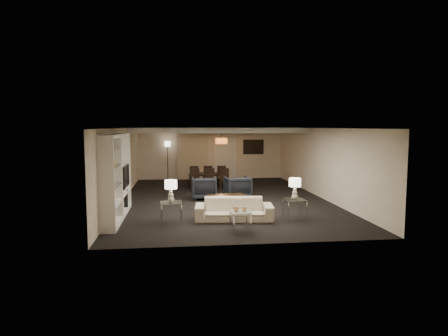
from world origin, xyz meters
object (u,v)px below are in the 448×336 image
Objects in this scene: vase_amber at (113,162)px; chair_nr at (224,179)px; side_table_right at (294,209)px; table_lamp_left at (171,191)px; sofa at (234,209)px; chair_nl at (195,179)px; floor_lamp at (168,161)px; coffee_table at (227,202)px; chair_fr at (221,175)px; pendant_light at (221,141)px; side_table_left at (171,212)px; table_lamp_right at (295,189)px; chair_nm at (210,179)px; chair_fl at (194,175)px; armchair_right at (237,187)px; chair_fm at (207,175)px; vase_blue at (110,183)px; television at (122,176)px; marble_table at (240,221)px; dining_table at (208,180)px; floor_speaker at (126,195)px; armchair_left at (204,188)px.

chair_nr is (3.58, 5.36, -1.22)m from vase_amber.
side_table_right is 0.97× the size of table_lamp_left.
chair_nl is at bearing 104.04° from sofa.
floor_lamp is (-0.27, 8.45, 0.09)m from table_lamp_left.
coffee_table is 1.94× the size of table_lamp_left.
table_lamp_left is at bearing 68.33° from chair_fr.
pendant_light reaches higher than side_table_left.
table_lamp_right reaches higher than chair_nm.
chair_fl is (2.38, 6.66, -1.22)m from vase_amber.
chair_nm is 3.50m from floor_lamp.
armchair_right is 1.02× the size of chair_nm.
vase_amber is at bearing 178.81° from table_lamp_right.
chair_fm is 2.49m from floor_lamp.
sofa is 11.40× the size of vase_blue.
vase_amber is (-3.61, -6.65, -0.28)m from pendant_light.
television is at bearing 51.59° from chair_fr.
table_lamp_right reaches higher than chair_fm.
dining_table is at bearing 91.71° from marble_table.
chair_fm is 0.60m from chair_fr.
chair_nl is (-1.23, -1.29, -1.50)m from pendant_light.
pendant_light is 0.28× the size of floor_lamp.
chair_nr is at bearing -42.55° from dining_table.
pendant_light is at bearing 70.46° from chair_nm.
chair_fr reaches higher than coffee_table.
floor_speaker is at bearing 85.75° from vase_amber.
chair_fm is at bearing 176.57° from chair_fl.
side_table_right is 5.79m from chair_nm.
armchair_right is at bearing -76.48° from chair_nr.
chair_fr is (3.58, 6.66, -1.22)m from vase_amber.
table_lamp_right reaches higher than chair_fr.
armchair_left is 3.03m from floor_speaker.
pendant_light is 0.46× the size of television.
armchair_left is 2.84m from dining_table.
vase_amber is at bearing 159.42° from marble_table.
table_lamp_right is at bearing -79.19° from pendant_light.
pendant_light is 1.93m from chair_fl.
television is at bearing -120.12° from chair_nm.
side_table_left is 1.20× the size of marble_table.
pendant_light is at bearing 87.01° from marble_table.
table_lamp_right is at bearing -40.51° from floor_speaker.
dining_table is (-0.21, 4.52, 0.08)m from coffee_table.
chair_nr is (0.39, 5.47, 0.11)m from sofa.
coffee_table is 1.02× the size of television.
pendant_light is at bearing -34.12° from television.
armchair_right is at bearing 70.56° from coffee_table.
table_lamp_left is at bearing 0.00° from side_table_left.
coffee_table is 2.40× the size of marble_table.
table_lamp_right reaches higher than marble_table.
chair_fl is (-0.60, 0.65, 0.14)m from dining_table.
coffee_table is at bearing 136.74° from side_table_right.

